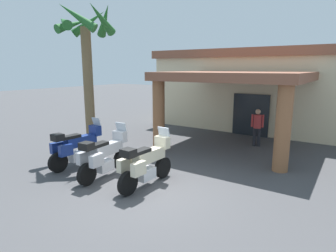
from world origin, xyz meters
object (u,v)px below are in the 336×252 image
motorcycle_blue (77,147)px  motorcycle_cream (146,163)px  pedestrian (257,125)px  motel_building (267,88)px  motorcycle_silver (104,156)px  palm_tree_roadside (86,49)px

motorcycle_blue → motorcycle_cream: (3.02, 0.03, 0.00)m
motorcycle_blue → pedestrian: 7.48m
pedestrian → motorcycle_blue: bearing=-50.6°
motel_building → motorcycle_cream: size_ratio=5.55×
motorcycle_cream → motorcycle_blue: bearing=92.1°
motorcycle_cream → pedestrian: bearing=-10.1°
motel_building → motorcycle_blue: motel_building is taller
motorcycle_silver → palm_tree_roadside: bearing=51.9°
motorcycle_blue → motorcycle_silver: bearing=-92.3°
pedestrian → palm_tree_roadside: size_ratio=0.28×
motorcycle_blue → palm_tree_roadside: palm_tree_roadside is taller
motel_building → motorcycle_blue: bearing=-108.0°
motorcycle_blue → motorcycle_silver: 1.52m
motorcycle_blue → pedestrian: (4.27, 6.14, 0.24)m
motel_building → motorcycle_silver: motel_building is taller
motel_building → motorcycle_blue: (-3.28, -10.80, -1.52)m
motorcycle_silver → pedestrian: 6.88m
motel_building → motorcycle_cream: 10.88m
motorcycle_silver → motorcycle_cream: size_ratio=1.00×
motorcycle_cream → pedestrian: (1.25, 6.11, 0.24)m
pedestrian → motorcycle_cream: bearing=-27.3°
motel_building → motorcycle_silver: 11.21m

